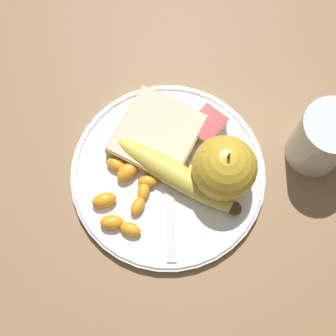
# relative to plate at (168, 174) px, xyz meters

# --- Properties ---
(ground_plane) EXTENTS (3.00, 3.00, 0.00)m
(ground_plane) POSITION_rel_plate_xyz_m (0.00, 0.00, -0.01)
(ground_plane) COLOR olive
(plate) EXTENTS (0.26, 0.26, 0.01)m
(plate) POSITION_rel_plate_xyz_m (0.00, 0.00, 0.00)
(plate) COLOR white
(plate) RESTS_ON ground_plane
(juice_glass) EXTENTS (0.07, 0.07, 0.09)m
(juice_glass) POSITION_rel_plate_xyz_m (-0.15, 0.13, 0.04)
(juice_glass) COLOR silver
(juice_glass) RESTS_ON ground_plane
(apple) EXTENTS (0.08, 0.08, 0.09)m
(apple) POSITION_rel_plate_xyz_m (-0.04, 0.06, 0.04)
(apple) COLOR gold
(apple) RESTS_ON plate
(banana) EXTENTS (0.06, 0.19, 0.03)m
(banana) POSITION_rel_plate_xyz_m (-0.00, 0.01, 0.02)
(banana) COLOR #E0CC4C
(banana) RESTS_ON plate
(bread_slice) EXTENTS (0.12, 0.12, 0.02)m
(bread_slice) POSITION_rel_plate_xyz_m (-0.03, -0.04, 0.02)
(bread_slice) COLOR tan
(bread_slice) RESTS_ON plate
(fork) EXTENTS (0.16, 0.14, 0.00)m
(fork) POSITION_rel_plate_xyz_m (0.00, 0.00, 0.01)
(fork) COLOR silver
(fork) RESTS_ON plate
(jam_packet) EXTENTS (0.05, 0.04, 0.02)m
(jam_packet) POSITION_rel_plate_xyz_m (-0.08, 0.00, 0.01)
(jam_packet) COLOR silver
(jam_packet) RESTS_ON plate
(orange_segment_0) EXTENTS (0.02, 0.03, 0.02)m
(orange_segment_0) POSITION_rel_plate_xyz_m (0.09, 0.01, 0.01)
(orange_segment_0) COLOR orange
(orange_segment_0) RESTS_ON plate
(orange_segment_1) EXTENTS (0.04, 0.03, 0.02)m
(orange_segment_1) POSITION_rel_plate_xyz_m (0.08, -0.04, 0.01)
(orange_segment_1) COLOR orange
(orange_segment_1) RESTS_ON plate
(orange_segment_2) EXTENTS (0.03, 0.03, 0.02)m
(orange_segment_2) POSITION_rel_plate_xyz_m (0.10, -0.01, 0.01)
(orange_segment_2) COLOR orange
(orange_segment_2) RESTS_ON plate
(orange_segment_3) EXTENTS (0.03, 0.02, 0.01)m
(orange_segment_3) POSITION_rel_plate_xyz_m (0.04, -0.01, 0.01)
(orange_segment_3) COLOR orange
(orange_segment_3) RESTS_ON plate
(orange_segment_4) EXTENTS (0.03, 0.02, 0.01)m
(orange_segment_4) POSITION_rel_plate_xyz_m (0.06, -0.00, 0.01)
(orange_segment_4) COLOR orange
(orange_segment_4) RESTS_ON plate
(orange_segment_5) EXTENTS (0.04, 0.02, 0.02)m
(orange_segment_5) POSITION_rel_plate_xyz_m (0.03, -0.04, 0.01)
(orange_segment_5) COLOR orange
(orange_segment_5) RESTS_ON plate
(orange_segment_6) EXTENTS (0.02, 0.03, 0.02)m
(orange_segment_6) POSITION_rel_plate_xyz_m (0.04, -0.06, 0.01)
(orange_segment_6) COLOR orange
(orange_segment_6) RESTS_ON plate
(orange_segment_7) EXTENTS (0.03, 0.03, 0.01)m
(orange_segment_7) POSITION_rel_plate_xyz_m (0.03, -0.01, 0.01)
(orange_segment_7) COLOR orange
(orange_segment_7) RESTS_ON plate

